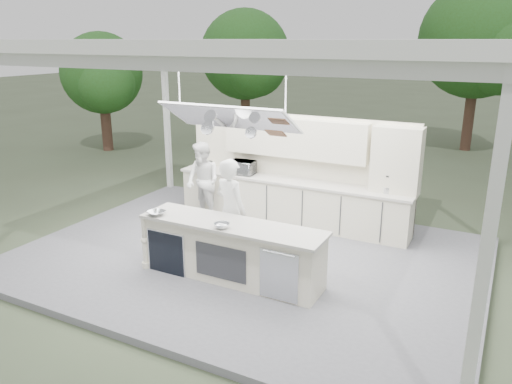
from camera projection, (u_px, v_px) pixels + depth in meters
The scene contains 12 objects.
ground at pixel (248, 261), 9.06m from camera, with size 90.00×90.00×0.00m, color #424E36.
stage_deck at pixel (248, 258), 9.05m from camera, with size 8.00×6.00×0.12m, color slate.
tent at pixel (246, 49), 7.96m from camera, with size 8.20×6.20×3.86m.
demo_island at pixel (231, 251), 8.04m from camera, with size 3.10×0.79×0.95m.
back_counter at pixel (290, 201), 10.50m from camera, with size 5.08×0.72×0.95m.
back_wall_unit at pixel (316, 156), 10.20m from camera, with size 5.05×0.48×2.25m.
tree_cluster at pixel (383, 57), 16.46m from camera, with size 19.55×9.40×5.85m.
head_chef at pixel (231, 211), 8.54m from camera, with size 0.67×0.44×1.84m, color white.
sous_chef at pixel (203, 182), 10.60m from camera, with size 0.82×0.64×1.68m, color white.
toaster_oven at pixel (242, 167), 10.73m from camera, with size 0.53×0.36×0.29m, color silver.
bowl_large at pixel (156, 213), 8.25m from camera, with size 0.29×0.29×0.07m, color #B4B7BB.
bowl_small at pixel (222, 226), 7.69m from camera, with size 0.25×0.25×0.08m, color silver.
Camera 1 is at (3.96, -7.29, 3.87)m, focal length 35.00 mm.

